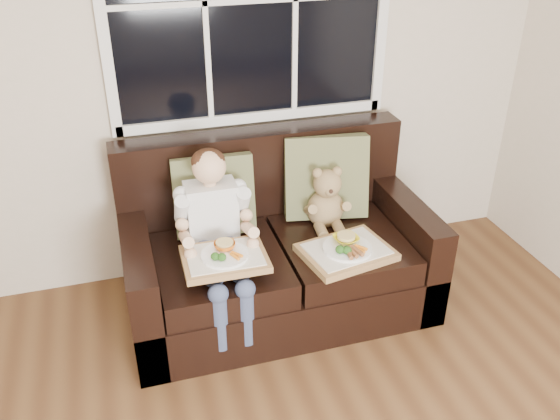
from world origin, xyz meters
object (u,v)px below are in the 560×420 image
object	(u,v)px
loveseat	(275,255)
child	(216,224)
teddy_bear	(326,202)
tray_right	(346,250)
tray_left	(225,257)

from	to	relation	value
loveseat	child	world-z (taller)	child
teddy_bear	tray_right	world-z (taller)	teddy_bear
tray_left	tray_right	distance (m)	0.67
teddy_bear	loveseat	bearing A→B (deg)	-169.63
loveseat	teddy_bear	bearing A→B (deg)	4.11
loveseat	tray_left	world-z (taller)	loveseat
tray_left	teddy_bear	bearing A→B (deg)	28.57
loveseat	tray_right	world-z (taller)	loveseat
loveseat	teddy_bear	xyz separation A→B (m)	(0.31, 0.02, 0.29)
child	loveseat	bearing A→B (deg)	18.54
child	tray_left	distance (m)	0.22
teddy_bear	child	bearing A→B (deg)	-161.75
child	tray_right	xyz separation A→B (m)	(0.66, -0.19, -0.17)
loveseat	teddy_bear	distance (m)	0.43
child	teddy_bear	distance (m)	0.69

